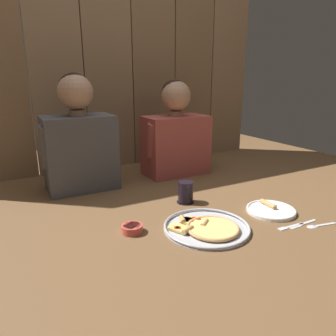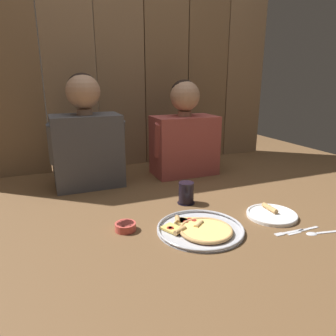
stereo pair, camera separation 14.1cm
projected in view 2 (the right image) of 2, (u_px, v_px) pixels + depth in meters
The scene contains 11 objects.
ground_plane at pixel (175, 213), 1.37m from camera, with size 3.20×3.20×0.00m, color brown.
pizza_tray at pixel (201, 229), 1.21m from camera, with size 0.34×0.34×0.03m.
dinner_plate at pixel (272, 214), 1.33m from camera, with size 0.21×0.21×0.03m.
drinking_glass at pixel (186, 193), 1.47m from camera, with size 0.08×0.08×0.10m.
dipping_bowl at pixel (125, 226), 1.21m from camera, with size 0.08×0.08×0.03m.
table_fork at pixel (288, 232), 1.19m from camera, with size 0.13×0.02×0.01m.
table_knife at pixel (302, 230), 1.21m from camera, with size 0.16×0.02×0.01m.
table_spoon at pixel (317, 233), 1.19m from camera, with size 0.14×0.05×0.01m.
diner_left at pixel (87, 138), 1.66m from camera, with size 0.40×0.23×0.60m.
diner_right at pixel (184, 134), 1.87m from camera, with size 0.42×0.22×0.57m.
wooden_backdrop_wall at pixel (120, 50), 1.94m from camera, with size 2.19×0.03×1.49m.
Camera 2 is at (-0.51, -1.15, 0.57)m, focal length 33.10 mm.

